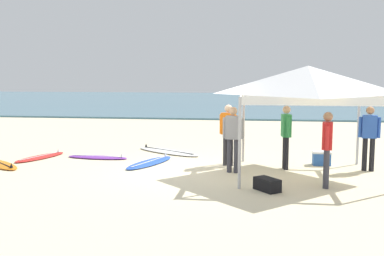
{
  "coord_description": "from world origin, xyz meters",
  "views": [
    {
      "loc": [
        1.61,
        -11.59,
        2.54
      ],
      "look_at": [
        -0.19,
        1.31,
        1.0
      ],
      "focal_mm": 42.57,
      "sensor_mm": 36.0,
      "label": 1
    }
  ],
  "objects_px": {
    "surfboard_blue": "(150,162)",
    "canopy_tent": "(308,80)",
    "surfboard_white": "(168,151)",
    "surfboard_red": "(40,157)",
    "person_orange": "(228,131)",
    "person_blue": "(369,134)",
    "person_grey": "(233,135)",
    "person_green": "(286,133)",
    "person_red": "(327,144)",
    "gear_bag_near_tent": "(267,185)",
    "surfboard_orange": "(1,164)",
    "cooler_box": "(322,158)",
    "surfboard_purple": "(98,157)"
  },
  "relations": [
    {
      "from": "surfboard_blue",
      "to": "canopy_tent",
      "type": "bearing_deg",
      "value": -12.06
    },
    {
      "from": "surfboard_white",
      "to": "surfboard_red",
      "type": "bearing_deg",
      "value": -157.45
    },
    {
      "from": "canopy_tent",
      "to": "surfboard_red",
      "type": "xyz_separation_m",
      "value": [
        -7.74,
        1.29,
        -2.35
      ]
    },
    {
      "from": "canopy_tent",
      "to": "person_orange",
      "type": "bearing_deg",
      "value": 155.31
    },
    {
      "from": "canopy_tent",
      "to": "surfboard_red",
      "type": "bearing_deg",
      "value": 170.55
    },
    {
      "from": "person_blue",
      "to": "person_grey",
      "type": "distance_m",
      "value": 3.59
    },
    {
      "from": "person_green",
      "to": "canopy_tent",
      "type": "bearing_deg",
      "value": -56.97
    },
    {
      "from": "person_blue",
      "to": "person_red",
      "type": "height_order",
      "value": "same"
    },
    {
      "from": "gear_bag_near_tent",
      "to": "surfboard_red",
      "type": "bearing_deg",
      "value": 155.93
    },
    {
      "from": "person_green",
      "to": "surfboard_orange",
      "type": "bearing_deg",
      "value": -175.41
    },
    {
      "from": "surfboard_blue",
      "to": "surfboard_orange",
      "type": "distance_m",
      "value": 4.17
    },
    {
      "from": "surfboard_red",
      "to": "cooler_box",
      "type": "distance_m",
      "value": 8.34
    },
    {
      "from": "surfboard_white",
      "to": "person_orange",
      "type": "bearing_deg",
      "value": -42.5
    },
    {
      "from": "surfboard_orange",
      "to": "person_grey",
      "type": "bearing_deg",
      "value": -0.15
    },
    {
      "from": "person_red",
      "to": "surfboard_orange",
      "type": "bearing_deg",
      "value": 171.36
    },
    {
      "from": "person_grey",
      "to": "person_orange",
      "type": "relative_size",
      "value": 1.0
    },
    {
      "from": "surfboard_blue",
      "to": "surfboard_red",
      "type": "height_order",
      "value": "same"
    },
    {
      "from": "person_blue",
      "to": "gear_bag_near_tent",
      "type": "bearing_deg",
      "value": -137.47
    },
    {
      "from": "surfboard_purple",
      "to": "cooler_box",
      "type": "distance_m",
      "value": 6.59
    },
    {
      "from": "surfboard_red",
      "to": "surfboard_white",
      "type": "height_order",
      "value": "same"
    },
    {
      "from": "surfboard_purple",
      "to": "person_orange",
      "type": "bearing_deg",
      "value": -8.15
    },
    {
      "from": "surfboard_orange",
      "to": "gear_bag_near_tent",
      "type": "bearing_deg",
      "value": -13.69
    },
    {
      "from": "surfboard_purple",
      "to": "cooler_box",
      "type": "bearing_deg",
      "value": -1.01
    },
    {
      "from": "surfboard_purple",
      "to": "person_grey",
      "type": "height_order",
      "value": "person_grey"
    },
    {
      "from": "person_orange",
      "to": "surfboard_orange",
      "type": "bearing_deg",
      "value": -172.19
    },
    {
      "from": "surfboard_red",
      "to": "cooler_box",
      "type": "xyz_separation_m",
      "value": [
        8.34,
        0.09,
        0.16
      ]
    },
    {
      "from": "surfboard_purple",
      "to": "surfboard_blue",
      "type": "xyz_separation_m",
      "value": [
        1.76,
        -0.59,
        -0.0
      ]
    },
    {
      "from": "person_blue",
      "to": "person_red",
      "type": "bearing_deg",
      "value": -124.5
    },
    {
      "from": "surfboard_purple",
      "to": "gear_bag_near_tent",
      "type": "xyz_separation_m",
      "value": [
        5.0,
        -3.22,
        0.1
      ]
    },
    {
      "from": "surfboard_purple",
      "to": "surfboard_blue",
      "type": "height_order",
      "value": "same"
    },
    {
      "from": "surfboard_red",
      "to": "person_green",
      "type": "xyz_separation_m",
      "value": [
        7.3,
        -0.6,
        0.95
      ]
    },
    {
      "from": "surfboard_white",
      "to": "person_green",
      "type": "xyz_separation_m",
      "value": [
        3.62,
        -2.13,
        0.95
      ]
    },
    {
      "from": "person_grey",
      "to": "cooler_box",
      "type": "xyz_separation_m",
      "value": [
        2.43,
        1.34,
        -0.79
      ]
    },
    {
      "from": "cooler_box",
      "to": "surfboard_blue",
      "type": "bearing_deg",
      "value": -174.42
    },
    {
      "from": "surfboard_orange",
      "to": "person_green",
      "type": "relative_size",
      "value": 1.1
    },
    {
      "from": "gear_bag_near_tent",
      "to": "person_red",
      "type": "bearing_deg",
      "value": 19.71
    },
    {
      "from": "person_red",
      "to": "gear_bag_near_tent",
      "type": "height_order",
      "value": "person_red"
    },
    {
      "from": "surfboard_purple",
      "to": "surfboard_red",
      "type": "bearing_deg",
      "value": -173.34
    },
    {
      "from": "surfboard_orange",
      "to": "person_blue",
      "type": "height_order",
      "value": "person_blue"
    },
    {
      "from": "person_blue",
      "to": "cooler_box",
      "type": "xyz_separation_m",
      "value": [
        -1.1,
        0.64,
        -0.79
      ]
    },
    {
      "from": "person_green",
      "to": "person_grey",
      "type": "bearing_deg",
      "value": -154.88
    },
    {
      "from": "surfboard_orange",
      "to": "surfboard_red",
      "type": "xyz_separation_m",
      "value": [
        0.57,
        1.23,
        0.0
      ]
    },
    {
      "from": "person_red",
      "to": "gear_bag_near_tent",
      "type": "bearing_deg",
      "value": -160.29
    },
    {
      "from": "person_blue",
      "to": "person_green",
      "type": "relative_size",
      "value": 1.0
    },
    {
      "from": "surfboard_white",
      "to": "person_red",
      "type": "xyz_separation_m",
      "value": [
        4.4,
        -4.07,
        0.95
      ]
    },
    {
      "from": "surfboard_white",
      "to": "person_orange",
      "type": "distance_m",
      "value": 2.96
    },
    {
      "from": "gear_bag_near_tent",
      "to": "cooler_box",
      "type": "relative_size",
      "value": 1.2
    },
    {
      "from": "surfboard_blue",
      "to": "surfboard_purple",
      "type": "bearing_deg",
      "value": 161.46
    },
    {
      "from": "surfboard_blue",
      "to": "gear_bag_near_tent",
      "type": "bearing_deg",
      "value": -39.03
    },
    {
      "from": "person_grey",
      "to": "canopy_tent",
      "type": "bearing_deg",
      "value": -1.26
    }
  ]
}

